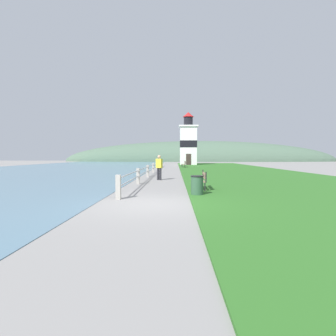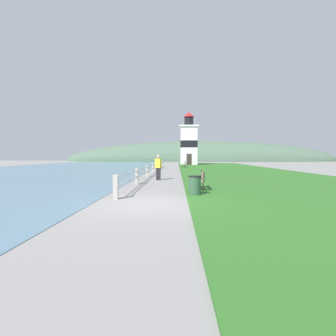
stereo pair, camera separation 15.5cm
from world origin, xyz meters
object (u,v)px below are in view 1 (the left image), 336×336
(lighthouse, at_px, (188,143))
(person_strolling, at_px, (159,167))
(park_bench_near, at_px, (201,179))
(park_bench_midway, at_px, (184,164))
(trash_bin, at_px, (197,186))

(lighthouse, distance_m, person_strolling, 30.10)
(park_bench_near, bearing_deg, person_strolling, -64.42)
(park_bench_midway, relative_size, lighthouse, 0.19)
(person_strolling, relative_size, trash_bin, 2.03)
(park_bench_near, bearing_deg, park_bench_midway, -88.70)
(park_bench_near, relative_size, person_strolling, 1.01)
(trash_bin, bearing_deg, park_bench_midway, 89.27)
(lighthouse, bearing_deg, person_strolling, -96.61)
(park_bench_near, distance_m, person_strolling, 5.72)
(lighthouse, height_order, person_strolling, lighthouse)
(lighthouse, relative_size, person_strolling, 5.57)
(trash_bin, bearing_deg, lighthouse, 87.74)
(park_bench_near, xyz_separation_m, lighthouse, (1.10, 34.95, 3.51))
(person_strolling, bearing_deg, trash_bin, -135.54)
(park_bench_midway, relative_size, person_strolling, 1.09)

